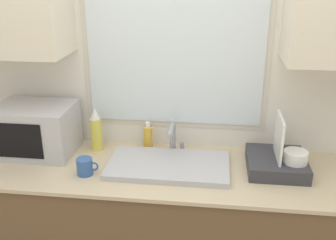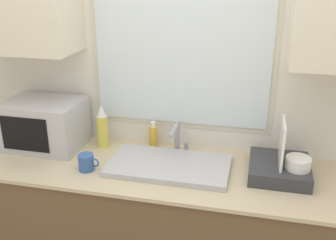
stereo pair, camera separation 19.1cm
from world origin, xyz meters
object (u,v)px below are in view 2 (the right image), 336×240
at_px(dish_rack, 281,166).
at_px(soap_bottle, 153,136).
at_px(microwave, 45,124).
at_px(spray_bottle, 102,127).
at_px(faucet, 177,135).
at_px(mug_near_sink, 86,162).

bearing_deg(dish_rack, soap_bottle, 165.90).
relative_size(microwave, soap_bottle, 2.66).
distance_m(spray_bottle, soap_bottle, 0.30).
distance_m(dish_rack, soap_bottle, 0.73).
height_order(faucet, mug_near_sink, faucet).
height_order(microwave, spray_bottle, microwave).
bearing_deg(soap_bottle, mug_near_sink, -127.08).
bearing_deg(spray_bottle, microwave, -167.73).
height_order(spray_bottle, mug_near_sink, spray_bottle).
distance_m(microwave, spray_bottle, 0.33).
bearing_deg(spray_bottle, dish_rack, -6.89).
xyz_separation_m(spray_bottle, soap_bottle, (0.29, 0.06, -0.05)).
relative_size(microwave, spray_bottle, 1.67).
bearing_deg(soap_bottle, spray_bottle, -168.61).
relative_size(spray_bottle, mug_near_sink, 2.26).
height_order(microwave, mug_near_sink, microwave).
bearing_deg(soap_bottle, microwave, -168.14).
distance_m(spray_bottle, mug_near_sink, 0.30).
bearing_deg(microwave, mug_near_sink, -32.15).
bearing_deg(faucet, soap_bottle, 160.06).
bearing_deg(mug_near_sink, dish_rack, 9.83).
distance_m(dish_rack, mug_near_sink, 0.98).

